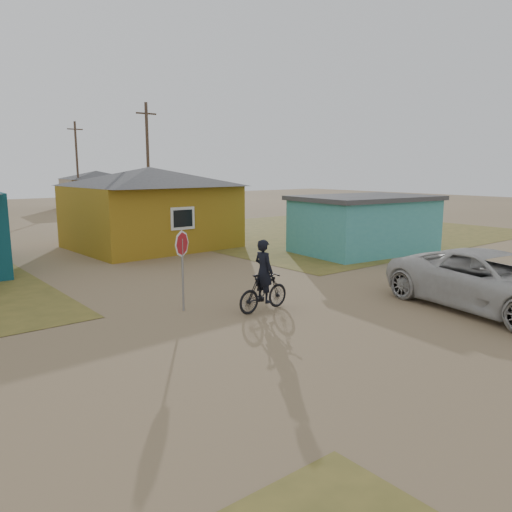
{
  "coord_description": "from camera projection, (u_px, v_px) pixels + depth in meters",
  "views": [
    {
      "loc": [
        -8.78,
        -8.21,
        3.84
      ],
      "look_at": [
        0.25,
        3.0,
        1.3
      ],
      "focal_mm": 35.0,
      "sensor_mm": 36.0,
      "label": 1
    }
  ],
  "objects": [
    {
      "name": "utility_pole_near",
      "position": [
        148.0,
        164.0,
        32.55
      ],
      "size": [
        1.4,
        0.2,
        8.0
      ],
      "color": "#4C3A2E",
      "rests_on": "ground"
    },
    {
      "name": "house_beige_east",
      "position": [
        97.0,
        189.0,
        48.91
      ],
      "size": [
        6.95,
        6.05,
        3.6
      ],
      "color": "gray",
      "rests_on": "ground"
    },
    {
      "name": "stop_sign",
      "position": [
        182.0,
        251.0,
        13.34
      ],
      "size": [
        0.72,
        0.15,
        2.21
      ],
      "color": "gray",
      "rests_on": "ground"
    },
    {
      "name": "cyclist",
      "position": [
        264.0,
        285.0,
        13.5
      ],
      "size": [
        1.77,
        0.65,
        1.97
      ],
      "color": "black",
      "rests_on": "ground"
    },
    {
      "name": "utility_pole_far",
      "position": [
        77.0,
        165.0,
        45.44
      ],
      "size": [
        1.4,
        0.2,
        8.0
      ],
      "color": "#4C3A2E",
      "rests_on": "ground"
    },
    {
      "name": "ground",
      "position": [
        324.0,
        325.0,
        12.38
      ],
      "size": [
        120.0,
        120.0,
        0.0
      ],
      "primitive_type": "plane",
      "color": "#866E4D"
    },
    {
      "name": "shed_turquoise",
      "position": [
        364.0,
        224.0,
        23.01
      ],
      "size": [
        6.71,
        4.93,
        2.6
      ],
      "color": "teal",
      "rests_on": "ground"
    },
    {
      "name": "vehicle",
      "position": [
        492.0,
        282.0,
        13.51
      ],
      "size": [
        3.6,
        6.17,
        1.61
      ],
      "primitive_type": "imported",
      "rotation": [
        0.0,
        0.0,
        -0.17
      ],
      "color": "beige",
      "rests_on": "ground"
    },
    {
      "name": "grass_ne",
      "position": [
        327.0,
        231.0,
        31.0
      ],
      "size": [
        20.0,
        18.0,
        0.0
      ],
      "primitive_type": "cube",
      "color": "olive",
      "rests_on": "ground"
    },
    {
      "name": "house_yellow",
      "position": [
        151.0,
        206.0,
        24.31
      ],
      "size": [
        7.72,
        6.76,
        3.9
      ],
      "color": "#987017",
      "rests_on": "ground"
    }
  ]
}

